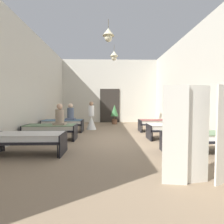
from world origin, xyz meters
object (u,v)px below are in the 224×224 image
Objects in this scene: bed_right_row_1 at (173,128)px; patient_seated_secondary at (60,117)px; bed_right_row_2 at (159,122)px; bed_left_row_0 at (29,138)px; bed_left_row_1 at (51,128)px; bed_right_row_0 at (198,137)px; potted_plant at (115,112)px; patient_seated_primary at (71,114)px; privacy_screen at (199,135)px; bed_left_row_2 at (63,123)px; nurse_near_aisle at (91,119)px.

patient_seated_secondary is at bearing -179.80° from bed_right_row_1.
bed_right_row_2 is (0.00, 1.90, 0.00)m from bed_right_row_1.
bed_left_row_0 and bed_left_row_1 have the same top height.
bed_right_row_0 is 1.50× the size of potted_plant.
privacy_screen is at bearing -59.84° from patient_seated_primary.
patient_seated_primary is 1.99m from patient_seated_secondary.
bed_left_row_0 and bed_left_row_2 have the same top height.
bed_left_row_1 is at bearing 157.77° from bed_right_row_0.
potted_plant is (2.62, 6.85, 0.34)m from bed_left_row_0.
bed_left_row_1 is 5.61m from potted_plant.
privacy_screen is at bearing -48.43° from patient_seated_secondary.
privacy_screen is (3.70, -1.89, 0.41)m from bed_left_row_0.
bed_right_row_1 is (4.65, 1.90, 0.00)m from bed_left_row_0.
bed_left_row_2 is 1.00× the size of bed_right_row_2.
bed_right_row_0 is 1.00× the size of bed_right_row_2.
nurse_near_aisle is at bearing 29.65° from bed_left_row_2.
patient_seated_primary is at bearing 138.00° from bed_right_row_0.
bed_left_row_0 is 1.96m from patient_seated_secondary.
patient_seated_secondary is 0.63× the size of potted_plant.
bed_right_row_0 is at bearing -39.26° from bed_left_row_2.
bed_left_row_0 is 4.18m from privacy_screen.
nurse_near_aisle reaches higher than bed_right_row_2.
nurse_near_aisle is (-3.35, 2.64, 0.09)m from bed_right_row_1.
patient_seated_primary is at bearing 84.83° from bed_left_row_0.
privacy_screen is (-0.95, -5.69, 0.41)m from bed_right_row_2.
potted_plant reaches higher than bed_left_row_2.
bed_right_row_2 is (4.65, 1.90, 0.00)m from bed_left_row_1.
bed_left_row_0 is at bearing -95.17° from patient_seated_primary.
potted_plant is at bearing 87.55° from privacy_screen.
bed_right_row_0 is at bearing 0.00° from bed_left_row_0.
bed_left_row_1 is 2.94m from nurse_near_aisle.
patient_seated_primary reaches higher than bed_left_row_0.
patient_seated_secondary is (0.35, 1.88, 0.43)m from bed_left_row_0.
bed_right_row_1 and bed_right_row_2 have the same top height.
patient_seated_primary reaches higher than bed_right_row_1.
privacy_screen reaches higher than bed_left_row_0.
potted_plant is (2.62, 4.95, 0.34)m from bed_left_row_1.
bed_left_row_2 is (-4.65, 3.80, 0.00)m from bed_right_row_0.
bed_right_row_0 is 7.15m from potted_plant.
bed_left_row_1 is 5.31m from privacy_screen.
nurse_near_aisle is at bearing -119.68° from potted_plant.
bed_left_row_0 is 1.12× the size of privacy_screen.
bed_right_row_0 is 1.00× the size of bed_left_row_1.
bed_right_row_1 is at bearing 22.23° from bed_left_row_0.
nurse_near_aisle is 0.87× the size of privacy_screen.
bed_left_row_2 is at bearing 157.77° from bed_right_row_1.
potted_plant reaches higher than bed_right_row_0.
bed_right_row_0 is 3.80m from bed_right_row_2.
nurse_near_aisle is at bearing 141.75° from bed_right_row_1.
nurse_near_aisle is at bearing 167.54° from bed_right_row_2.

